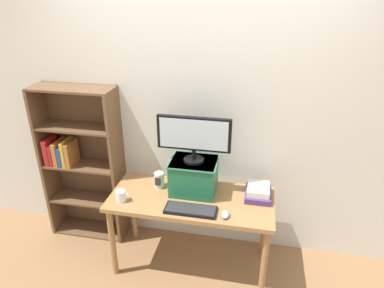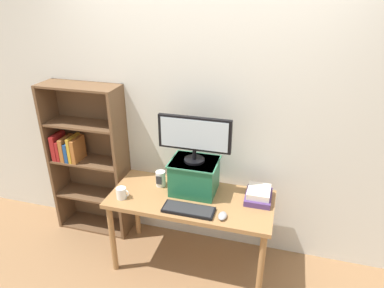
% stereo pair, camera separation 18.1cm
% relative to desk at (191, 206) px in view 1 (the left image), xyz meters
% --- Properties ---
extents(ground_plane, '(12.00, 12.00, 0.00)m').
position_rel_desk_xyz_m(ground_plane, '(0.00, 0.00, -0.62)').
color(ground_plane, olive).
extents(back_wall, '(7.00, 0.08, 2.60)m').
position_rel_desk_xyz_m(back_wall, '(0.00, 0.43, 0.68)').
color(back_wall, silver).
rests_on(back_wall, ground_plane).
extents(desk, '(1.35, 0.60, 0.70)m').
position_rel_desk_xyz_m(desk, '(0.00, 0.00, 0.00)').
color(desk, '#9E7042').
rests_on(desk, ground_plane).
extents(bookshelf_unit, '(0.74, 0.28, 1.51)m').
position_rel_desk_xyz_m(bookshelf_unit, '(-1.12, 0.27, 0.15)').
color(bookshelf_unit, brown).
rests_on(bookshelf_unit, ground_plane).
extents(riser_box, '(0.39, 0.32, 0.29)m').
position_rel_desk_xyz_m(riser_box, '(-0.00, 0.10, 0.23)').
color(riser_box, '#1E6642').
rests_on(riser_box, desk).
extents(computer_monitor, '(0.59, 0.17, 0.38)m').
position_rel_desk_xyz_m(computer_monitor, '(-0.00, 0.10, 0.59)').
color(computer_monitor, black).
rests_on(computer_monitor, riser_box).
extents(keyboard, '(0.41, 0.15, 0.02)m').
position_rel_desk_xyz_m(keyboard, '(0.03, -0.18, 0.10)').
color(keyboard, black).
rests_on(keyboard, desk).
extents(computer_mouse, '(0.06, 0.10, 0.04)m').
position_rel_desk_xyz_m(computer_mouse, '(0.30, -0.20, 0.10)').
color(computer_mouse, '#99999E').
rests_on(computer_mouse, desk).
extents(book_stack, '(0.21, 0.27, 0.10)m').
position_rel_desk_xyz_m(book_stack, '(0.54, 0.12, 0.13)').
color(book_stack, '#4C336B').
rests_on(book_stack, desk).
extents(coffee_mug, '(0.11, 0.08, 0.09)m').
position_rel_desk_xyz_m(coffee_mug, '(-0.54, -0.16, 0.13)').
color(coffee_mug, white).
rests_on(coffee_mug, desk).
extents(desk_speaker, '(0.08, 0.09, 0.14)m').
position_rel_desk_xyz_m(desk_speaker, '(-0.30, 0.11, 0.15)').
color(desk_speaker, silver).
rests_on(desk_speaker, desk).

